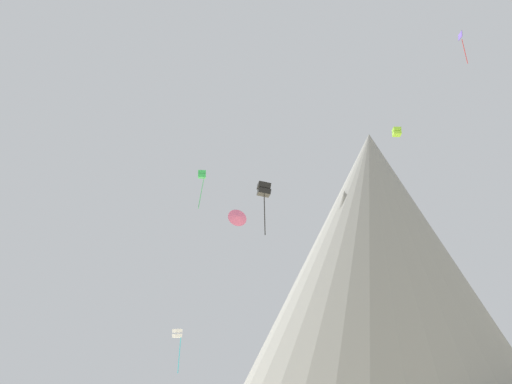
{
  "coord_description": "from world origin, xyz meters",
  "views": [
    {
      "loc": [
        7.43,
        -27.37,
        3.91
      ],
      "look_at": [
        -2.6,
        41.7,
        25.45
      ],
      "focal_mm": 43.42,
      "sensor_mm": 36.0,
      "label": 1
    }
  ],
  "objects_px": {
    "kite_rainbow_mid": "(238,217)",
    "kite_indigo_high": "(462,41)",
    "kite_lime_high": "(397,132)",
    "kite_green_high": "(202,175)",
    "kite_black_mid": "(264,190)",
    "rock_massif": "(367,275)",
    "kite_white_low": "(177,334)"
  },
  "relations": [
    {
      "from": "kite_green_high",
      "to": "kite_indigo_high",
      "type": "distance_m",
      "value": 36.06
    },
    {
      "from": "kite_black_mid",
      "to": "rock_massif",
      "type": "bearing_deg",
      "value": -24.5
    },
    {
      "from": "kite_rainbow_mid",
      "to": "kite_lime_high",
      "type": "xyz_separation_m",
      "value": [
        20.29,
        18.15,
        16.85
      ]
    },
    {
      "from": "kite_white_low",
      "to": "kite_green_high",
      "type": "distance_m",
      "value": 26.03
    },
    {
      "from": "rock_massif",
      "to": "kite_green_high",
      "type": "relative_size",
      "value": 14.14
    },
    {
      "from": "kite_indigo_high",
      "to": "kite_rainbow_mid",
      "type": "bearing_deg",
      "value": 111.4
    },
    {
      "from": "kite_black_mid",
      "to": "kite_rainbow_mid",
      "type": "relative_size",
      "value": 1.81
    },
    {
      "from": "kite_green_high",
      "to": "kite_lime_high",
      "type": "height_order",
      "value": "kite_lime_high"
    },
    {
      "from": "kite_lime_high",
      "to": "kite_rainbow_mid",
      "type": "bearing_deg",
      "value": -147.27
    },
    {
      "from": "kite_green_high",
      "to": "kite_indigo_high",
      "type": "height_order",
      "value": "kite_indigo_high"
    },
    {
      "from": "kite_white_low",
      "to": "kite_green_high",
      "type": "xyz_separation_m",
      "value": [
        -1.32,
        14.16,
        21.8
      ]
    },
    {
      "from": "kite_black_mid",
      "to": "kite_lime_high",
      "type": "height_order",
      "value": "kite_lime_high"
    },
    {
      "from": "kite_white_low",
      "to": "kite_black_mid",
      "type": "distance_m",
      "value": 20.29
    },
    {
      "from": "kite_indigo_high",
      "to": "kite_lime_high",
      "type": "distance_m",
      "value": 22.52
    },
    {
      "from": "kite_black_mid",
      "to": "kite_green_high",
      "type": "distance_m",
      "value": 32.3
    },
    {
      "from": "kite_rainbow_mid",
      "to": "kite_indigo_high",
      "type": "xyz_separation_m",
      "value": [
        26.05,
        -3.56,
        18.57
      ]
    },
    {
      "from": "kite_lime_high",
      "to": "kite_indigo_high",
      "type": "bearing_deg",
      "value": -84.23
    },
    {
      "from": "kite_white_low",
      "to": "kite_rainbow_mid",
      "type": "bearing_deg",
      "value": 96.41
    },
    {
      "from": "kite_black_mid",
      "to": "kite_indigo_high",
      "type": "xyz_separation_m",
      "value": [
        20.44,
        15.84,
        21.54
      ]
    },
    {
      "from": "rock_massif",
      "to": "kite_lime_high",
      "type": "height_order",
      "value": "rock_massif"
    },
    {
      "from": "rock_massif",
      "to": "kite_lime_high",
      "type": "xyz_separation_m",
      "value": [
        3.79,
        -45.83,
        13.29
      ]
    },
    {
      "from": "kite_rainbow_mid",
      "to": "kite_lime_high",
      "type": "height_order",
      "value": "kite_lime_high"
    },
    {
      "from": "rock_massif",
      "to": "kite_indigo_high",
      "type": "distance_m",
      "value": 69.84
    },
    {
      "from": "kite_green_high",
      "to": "kite_white_low",
      "type": "bearing_deg",
      "value": 81.4
    },
    {
      "from": "rock_massif",
      "to": "kite_indigo_high",
      "type": "bearing_deg",
      "value": -81.95
    },
    {
      "from": "kite_white_low",
      "to": "kite_rainbow_mid",
      "type": "height_order",
      "value": "kite_rainbow_mid"
    },
    {
      "from": "kite_white_low",
      "to": "kite_indigo_high",
      "type": "relative_size",
      "value": 1.05
    },
    {
      "from": "kite_black_mid",
      "to": "kite_lime_high",
      "type": "xyz_separation_m",
      "value": [
        14.69,
        37.55,
        19.83
      ]
    },
    {
      "from": "kite_black_mid",
      "to": "kite_lime_high",
      "type": "bearing_deg",
      "value": -38.42
    },
    {
      "from": "kite_indigo_high",
      "to": "kite_black_mid",
      "type": "bearing_deg",
      "value": 156.95
    },
    {
      "from": "kite_indigo_high",
      "to": "kite_lime_high",
      "type": "bearing_deg",
      "value": 44.03
    },
    {
      "from": "kite_green_high",
      "to": "kite_rainbow_mid",
      "type": "relative_size",
      "value": 2.17
    }
  ]
}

